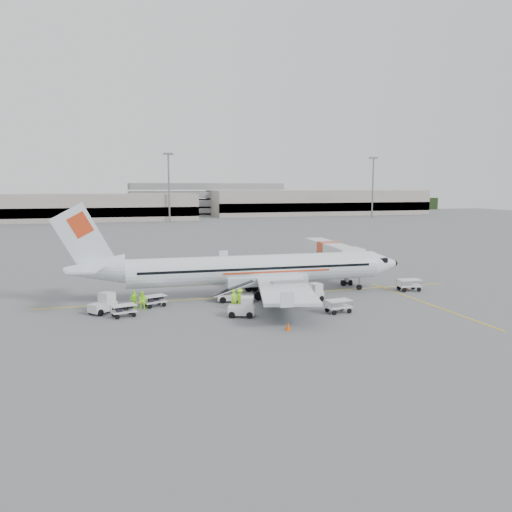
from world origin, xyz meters
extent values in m
plane|color=#56595B|center=(0.00, 0.00, 0.00)|extent=(360.00, 360.00, 0.00)
cube|color=yellow|center=(0.00, 0.00, 0.01)|extent=(44.00, 0.20, 0.01)
cube|color=yellow|center=(14.00, -8.00, 0.01)|extent=(0.20, 20.00, 0.01)
cone|color=#F24802|center=(15.84, -1.93, 0.28)|extent=(0.35, 0.35, 0.57)
cone|color=#F24802|center=(-2.27, 14.91, 0.29)|extent=(0.35, 0.35, 0.58)
cone|color=#F24802|center=(-1.86, -12.86, 0.32)|extent=(0.40, 0.40, 0.65)
imported|color=#92E41B|center=(-4.18, -4.92, 0.89)|extent=(0.77, 0.65, 1.79)
imported|color=#92E41B|center=(-12.15, -2.95, 0.85)|extent=(0.99, 0.87, 1.70)
imported|color=#92E41B|center=(-3.49, -4.36, 0.88)|extent=(1.02, 1.29, 1.75)
imported|color=#92E41B|center=(-12.86, -2.23, 0.86)|extent=(1.08, 0.87, 1.71)
camera|label=1|loc=(-15.01, -48.04, 10.92)|focal=35.00mm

